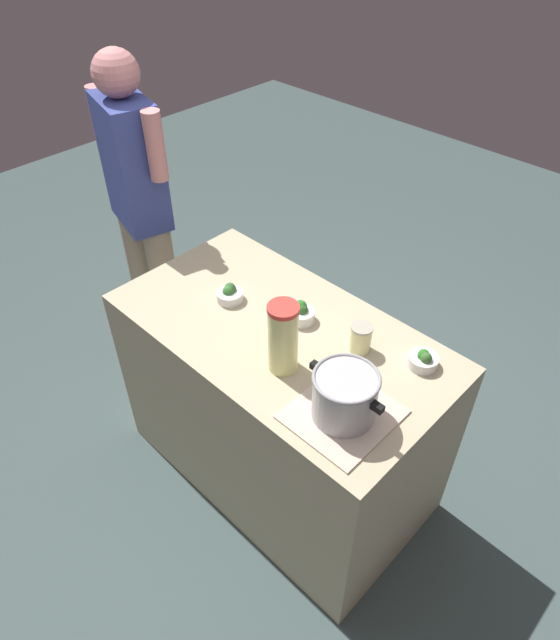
{
  "coord_description": "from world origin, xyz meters",
  "views": [
    {
      "loc": [
        -1.12,
        1.15,
        2.35
      ],
      "look_at": [
        0.0,
        0.0,
        0.95
      ],
      "focal_mm": 31.62,
      "sensor_mm": 36.0,
      "label": 1
    }
  ],
  "objects_px": {
    "lemonade_pitcher": "(283,338)",
    "mason_jar": "(361,338)",
    "broccoli_bowl_back": "(423,360)",
    "broccoli_bowl_center": "(230,294)",
    "cooking_pot": "(345,395)",
    "broccoli_bowl_front": "(301,313)",
    "person_cook": "(142,213)"
  },
  "relations": [
    {
      "from": "broccoli_bowl_front",
      "to": "broccoli_bowl_center",
      "type": "relative_size",
      "value": 0.96
    },
    {
      "from": "lemonade_pitcher",
      "to": "mason_jar",
      "type": "height_order",
      "value": "lemonade_pitcher"
    },
    {
      "from": "lemonade_pitcher",
      "to": "cooking_pot",
      "type": "bearing_deg",
      "value": 175.51
    },
    {
      "from": "broccoli_bowl_center",
      "to": "cooking_pot",
      "type": "bearing_deg",
      "value": 168.41
    },
    {
      "from": "lemonade_pitcher",
      "to": "broccoli_bowl_front",
      "type": "bearing_deg",
      "value": -61.78
    },
    {
      "from": "broccoli_bowl_back",
      "to": "person_cook",
      "type": "distance_m",
      "value": 1.55
    },
    {
      "from": "broccoli_bowl_center",
      "to": "person_cook",
      "type": "height_order",
      "value": "person_cook"
    },
    {
      "from": "lemonade_pitcher",
      "to": "broccoli_bowl_center",
      "type": "distance_m",
      "value": 0.45
    },
    {
      "from": "broccoli_bowl_back",
      "to": "person_cook",
      "type": "xyz_separation_m",
      "value": [
        1.54,
        0.11,
        0.01
      ]
    },
    {
      "from": "lemonade_pitcher",
      "to": "person_cook",
      "type": "height_order",
      "value": "person_cook"
    },
    {
      "from": "cooking_pot",
      "to": "broccoli_bowl_back",
      "type": "distance_m",
      "value": 0.39
    },
    {
      "from": "lemonade_pitcher",
      "to": "broccoli_bowl_back",
      "type": "xyz_separation_m",
      "value": [
        -0.35,
        -0.35,
        -0.11
      ]
    },
    {
      "from": "cooking_pot",
      "to": "broccoli_bowl_front",
      "type": "height_order",
      "value": "cooking_pot"
    },
    {
      "from": "broccoli_bowl_back",
      "to": "person_cook",
      "type": "height_order",
      "value": "person_cook"
    },
    {
      "from": "broccoli_bowl_front",
      "to": "broccoli_bowl_back",
      "type": "bearing_deg",
      "value": -165.87
    },
    {
      "from": "broccoli_bowl_front",
      "to": "person_cook",
      "type": "bearing_deg",
      "value": -0.43
    },
    {
      "from": "lemonade_pitcher",
      "to": "person_cook",
      "type": "xyz_separation_m",
      "value": [
        1.19,
        -0.24,
        -0.1
      ]
    },
    {
      "from": "person_cook",
      "to": "broccoli_bowl_center",
      "type": "bearing_deg",
      "value": 171.39
    },
    {
      "from": "lemonade_pitcher",
      "to": "broccoli_bowl_front",
      "type": "height_order",
      "value": "lemonade_pitcher"
    },
    {
      "from": "broccoli_bowl_front",
      "to": "person_cook",
      "type": "distance_m",
      "value": 1.07
    },
    {
      "from": "broccoli_bowl_front",
      "to": "broccoli_bowl_back",
      "type": "height_order",
      "value": "broccoli_bowl_front"
    },
    {
      "from": "lemonade_pitcher",
      "to": "broccoli_bowl_back",
      "type": "relative_size",
      "value": 2.56
    },
    {
      "from": "cooking_pot",
      "to": "person_cook",
      "type": "height_order",
      "value": "person_cook"
    },
    {
      "from": "mason_jar",
      "to": "broccoli_bowl_back",
      "type": "bearing_deg",
      "value": -156.7
    },
    {
      "from": "cooking_pot",
      "to": "broccoli_bowl_center",
      "type": "distance_m",
      "value": 0.73
    },
    {
      "from": "person_cook",
      "to": "mason_jar",
      "type": "bearing_deg",
      "value": -179.1
    },
    {
      "from": "mason_jar",
      "to": "broccoli_bowl_front",
      "type": "distance_m",
      "value": 0.27
    },
    {
      "from": "mason_jar",
      "to": "broccoli_bowl_front",
      "type": "xyz_separation_m",
      "value": [
        0.27,
        0.03,
        -0.02
      ]
    },
    {
      "from": "mason_jar",
      "to": "broccoli_bowl_front",
      "type": "bearing_deg",
      "value": 6.19
    },
    {
      "from": "cooking_pot",
      "to": "person_cook",
      "type": "distance_m",
      "value": 1.51
    },
    {
      "from": "cooking_pot",
      "to": "broccoli_bowl_front",
      "type": "bearing_deg",
      "value": -31.33
    },
    {
      "from": "broccoli_bowl_front",
      "to": "person_cook",
      "type": "relative_size",
      "value": 0.06
    }
  ]
}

